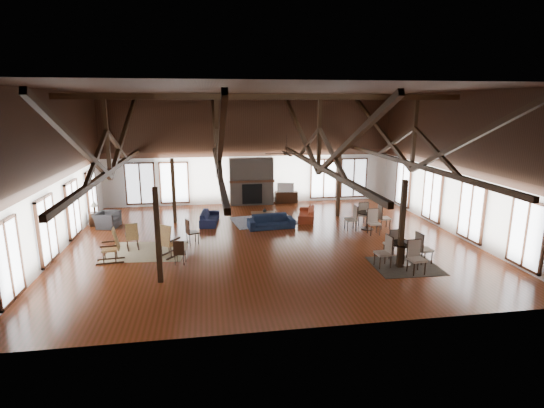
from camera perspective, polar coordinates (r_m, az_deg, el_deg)
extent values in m
plane|color=maroon|center=(17.44, -0.37, -5.02)|extent=(16.00, 16.00, 0.00)
cube|color=black|center=(16.57, -0.40, 15.09)|extent=(16.00, 14.00, 0.02)
cube|color=white|center=(23.64, -2.91, 7.26)|extent=(16.00, 0.02, 6.00)
cube|color=white|center=(10.01, 5.56, -1.14)|extent=(16.00, 0.02, 6.00)
cube|color=white|center=(17.47, -27.37, 3.64)|extent=(0.02, 14.00, 6.00)
cube|color=white|center=(19.58, 23.54, 4.92)|extent=(0.02, 14.00, 6.00)
cube|color=black|center=(16.56, -0.40, 14.23)|extent=(15.60, 0.18, 0.22)
cube|color=black|center=(16.93, -20.95, 4.16)|extent=(0.16, 13.70, 0.18)
cube|color=black|center=(16.79, -21.34, 8.71)|extent=(0.14, 0.14, 2.70)
cube|color=black|center=(20.23, -19.24, 9.15)|extent=(0.15, 7.07, 3.12)
cube|color=black|center=(13.41, -24.39, 6.96)|extent=(0.15, 7.07, 3.12)
cube|color=black|center=(16.56, -7.27, 4.75)|extent=(0.16, 13.70, 0.18)
cube|color=black|center=(16.42, -7.40, 9.41)|extent=(0.14, 0.14, 2.70)
cube|color=black|center=(19.92, -7.69, 9.71)|extent=(0.15, 7.07, 3.12)
cube|color=black|center=(12.94, -6.93, 7.85)|extent=(0.15, 7.07, 3.12)
cube|color=black|center=(17.14, 6.27, 5.07)|extent=(0.16, 13.70, 0.18)
cube|color=black|center=(17.00, 6.38, 9.57)|extent=(0.14, 0.14, 2.70)
cube|color=black|center=(20.40, 3.78, 9.89)|extent=(0.15, 7.07, 3.12)
cube|color=black|center=(13.68, 10.23, 8.02)|extent=(0.15, 7.07, 3.12)
cube|color=black|center=(18.59, 18.31, 5.11)|extent=(0.16, 13.70, 0.18)
cube|color=black|center=(18.46, 18.62, 9.26)|extent=(0.14, 0.14, 2.70)
cube|color=black|center=(21.63, 14.33, 9.70)|extent=(0.15, 7.07, 3.12)
cube|color=black|center=(15.45, 24.53, 7.63)|extent=(0.15, 7.07, 3.12)
cube|color=black|center=(13.56, -15.10, -4.15)|extent=(0.16, 0.16, 3.05)
cube|color=black|center=(14.94, 17.08, -2.67)|extent=(0.16, 0.16, 3.05)
cube|color=black|center=(20.33, -13.10, 1.73)|extent=(0.16, 0.16, 3.05)
cube|color=black|center=(21.27, 8.93, 2.42)|extent=(0.16, 0.16, 3.05)
cube|color=#65594D|center=(23.56, -2.78, 3.07)|extent=(2.40, 0.62, 2.60)
cube|color=black|center=(23.37, -2.68, 1.36)|extent=(1.10, 0.06, 1.10)
cube|color=black|center=(23.28, -2.71, 3.07)|extent=(2.50, 0.20, 0.12)
cylinder|color=black|center=(15.72, 1.98, 8.07)|extent=(0.04, 0.04, 0.70)
cylinder|color=black|center=(15.76, 1.97, 6.80)|extent=(0.20, 0.20, 0.10)
cube|color=black|center=(15.85, 3.58, 6.82)|extent=(0.70, 0.12, 0.02)
cube|color=black|center=(16.20, 1.67, 6.98)|extent=(0.12, 0.70, 0.02)
cube|color=black|center=(15.68, 0.34, 6.77)|extent=(0.70, 0.12, 0.02)
cube|color=black|center=(15.32, 2.28, 6.61)|extent=(0.12, 0.70, 0.02)
imported|color=#121C32|center=(19.18, -0.13, -2.36)|extent=(2.15, 1.01, 0.61)
imported|color=#141837|center=(20.14, -8.39, -1.81)|extent=(2.00, 0.98, 0.56)
imported|color=#9D381E|center=(20.68, 4.65, -1.31)|extent=(2.04, 1.22, 0.56)
cube|color=brown|center=(20.26, -1.21, -1.21)|extent=(1.17, 0.64, 0.06)
cube|color=brown|center=(20.08, -2.48, -2.00)|extent=(0.06, 0.06, 0.38)
cube|color=brown|center=(20.44, -2.60, -1.73)|extent=(0.06, 0.06, 0.38)
cube|color=brown|center=(20.20, 0.21, -1.89)|extent=(0.06, 0.06, 0.38)
cube|color=brown|center=(20.56, 0.04, -1.62)|extent=(0.06, 0.06, 0.38)
imported|color=#B2B2B2|center=(20.31, -1.02, -0.81)|extent=(0.24, 0.24, 0.19)
imported|color=#2D2D2F|center=(20.69, -21.27, -1.99)|extent=(1.24, 1.14, 0.69)
cube|color=black|center=(21.22, -22.65, -1.88)|extent=(0.46, 0.46, 0.61)
cylinder|color=black|center=(21.10, -22.77, -0.60)|extent=(0.08, 0.08, 0.36)
cone|color=beige|center=(21.05, -22.83, 0.04)|extent=(0.32, 0.32, 0.26)
cube|color=#A47D3E|center=(17.40, -18.29, -4.39)|extent=(0.54, 0.52, 0.05)
cube|color=#A47D3E|center=(17.11, -18.31, -3.60)|extent=(0.48, 0.27, 0.65)
cube|color=black|center=(17.50, -18.82, -5.61)|extent=(0.23, 0.79, 0.05)
cube|color=black|center=(17.52, -17.58, -5.50)|extent=(0.23, 0.79, 0.05)
cube|color=#A47D3E|center=(16.13, -13.61, -5.19)|extent=(0.74, 0.73, 0.06)
cube|color=#A47D3E|center=(15.85, -14.26, -4.16)|extent=(0.56, 0.48, 0.77)
cube|color=black|center=(16.42, -14.12, -6.53)|extent=(0.61, 0.80, 0.06)
cube|color=black|center=(16.14, -12.92, -6.81)|extent=(0.61, 0.80, 0.06)
cube|color=#A47D3E|center=(16.16, -21.00, -5.71)|extent=(0.57, 0.59, 0.06)
cube|color=#A47D3E|center=(16.02, -20.24, -4.42)|extent=(0.26, 0.55, 0.77)
cube|color=black|center=(16.09, -20.94, -7.44)|extent=(0.94, 0.16, 0.06)
cube|color=black|center=(16.51, -20.80, -6.90)|extent=(0.94, 0.16, 0.06)
cube|color=black|center=(17.28, -10.65, -3.80)|extent=(0.57, 0.57, 0.05)
cube|color=black|center=(17.14, -11.32, -2.99)|extent=(0.19, 0.42, 0.57)
cylinder|color=black|center=(17.35, -10.62, -4.54)|extent=(0.04, 0.04, 0.47)
cube|color=black|center=(15.28, -12.25, -6.43)|extent=(0.44, 0.44, 0.04)
cube|color=black|center=(15.04, -12.44, -5.77)|extent=(0.38, 0.10, 0.49)
cylinder|color=black|center=(15.35, -12.22, -7.14)|extent=(0.03, 0.03, 0.40)
cylinder|color=black|center=(15.42, 17.36, -5.10)|extent=(0.91, 0.91, 0.04)
cylinder|color=black|center=(15.54, 17.26, -6.43)|extent=(0.10, 0.10, 0.76)
cylinder|color=black|center=(15.66, 17.17, -7.73)|extent=(0.55, 0.55, 0.04)
cylinder|color=black|center=(19.35, 12.77, -1.15)|extent=(0.90, 0.90, 0.04)
cylinder|color=black|center=(19.45, 12.72, -2.21)|extent=(0.10, 0.10, 0.74)
cylinder|color=black|center=(19.55, 12.66, -3.26)|extent=(0.54, 0.54, 0.04)
imported|color=#B2B2B2|center=(15.39, 17.64, -4.86)|extent=(0.15, 0.15, 0.11)
imported|color=#B2B2B2|center=(19.33, 12.68, -0.97)|extent=(0.13, 0.13, 0.09)
cube|color=black|center=(24.11, 1.93, 0.92)|extent=(1.25, 0.47, 0.63)
imported|color=#B2B2B2|center=(23.98, 1.83, 2.27)|extent=(0.94, 0.24, 0.53)
cube|color=#C5B289|center=(16.95, -16.50, -6.12)|extent=(3.13, 2.57, 0.01)
cube|color=#181F45|center=(20.41, -1.10, -2.26)|extent=(3.26, 2.65, 0.01)
cube|color=black|center=(15.58, 17.46, -7.93)|extent=(2.27, 2.07, 0.01)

